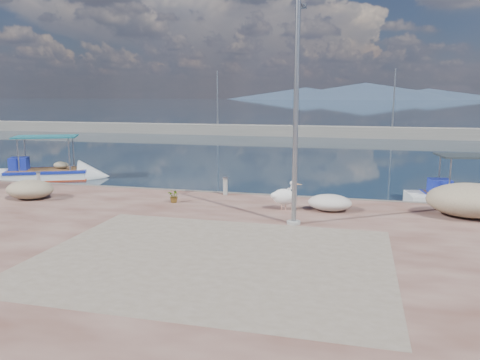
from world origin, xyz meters
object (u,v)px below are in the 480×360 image
at_px(boat_left, 47,175).
at_px(bollard_near, 225,185).
at_px(lamp_post, 296,122).
at_px(pelican, 284,196).
at_px(boat_right, 470,202).

distance_m(boat_left, bollard_near, 12.03).
height_order(lamp_post, bollard_near, lamp_post).
xyz_separation_m(lamp_post, bollard_near, (-3.40, 3.79, -2.89)).
height_order(boat_left, lamp_post, lamp_post).
relative_size(lamp_post, bollard_near, 9.28).
distance_m(boat_left, pelican, 15.36).
height_order(boat_right, pelican, boat_right).
bearing_deg(pelican, bollard_near, 130.67).
bearing_deg(boat_left, bollard_near, -43.59).
bearing_deg(boat_left, pelican, -47.47).
bearing_deg(boat_right, bollard_near, -174.54).
bearing_deg(lamp_post, bollard_near, 131.95).
distance_m(boat_right, pelican, 8.55).
bearing_deg(bollard_near, lamp_post, -48.05).
bearing_deg(lamp_post, pelican, 108.65).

